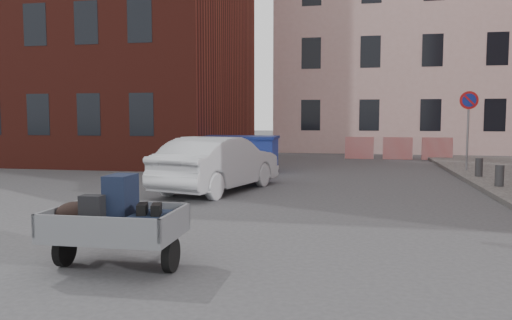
# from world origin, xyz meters

# --- Properties ---
(ground) EXTENTS (120.00, 120.00, 0.00)m
(ground) POSITION_xyz_m (0.00, 0.00, 0.00)
(ground) COLOR #38383A
(ground) RESTS_ON ground
(building_brick) EXTENTS (12.00, 10.00, 14.00)m
(building_brick) POSITION_xyz_m (-9.00, 13.00, 7.00)
(building_brick) COLOR #591E16
(building_brick) RESTS_ON ground
(building_pink) EXTENTS (16.00, 8.00, 14.00)m
(building_pink) POSITION_xyz_m (6.00, 22.00, 7.00)
(building_pink) COLOR #C59E98
(building_pink) RESTS_ON ground
(far_building) EXTENTS (6.00, 6.00, 8.00)m
(far_building) POSITION_xyz_m (-20.00, 22.00, 4.00)
(far_building) COLOR maroon
(far_building) RESTS_ON ground
(no_parking_sign) EXTENTS (0.60, 0.09, 2.65)m
(no_parking_sign) POSITION_xyz_m (6.00, 9.48, 2.01)
(no_parking_sign) COLOR gray
(no_parking_sign) RESTS_ON sidewalk
(barriers) EXTENTS (4.70, 0.18, 1.00)m
(barriers) POSITION_xyz_m (4.20, 15.00, 0.50)
(barriers) COLOR red
(barriers) RESTS_ON ground
(trailer) EXTENTS (1.62, 1.82, 1.20)m
(trailer) POSITION_xyz_m (-0.66, -2.54, 0.61)
(trailer) COLOR black
(trailer) RESTS_ON ground
(dumpster) EXTENTS (2.98, 1.57, 1.24)m
(dumpster) POSITION_xyz_m (-1.86, 8.88, 0.63)
(dumpster) COLOR #2238A5
(dumpster) RESTS_ON ground
(silver_car) EXTENTS (2.58, 4.54, 1.42)m
(silver_car) POSITION_xyz_m (-1.16, 4.16, 0.71)
(silver_car) COLOR #B8BAC0
(silver_car) RESTS_ON ground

